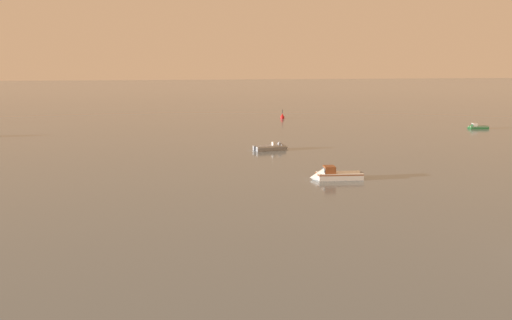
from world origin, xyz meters
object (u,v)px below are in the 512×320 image
Objects in this scene: motorboat_moored_0 at (475,127)px; motorboat_moored_3 at (274,148)px; motorboat_moored_1 at (332,176)px; channel_buoy at (282,117)px.

motorboat_moored_0 is 49.98m from motorboat_moored_3.
motorboat_moored_1 is at bearing -99.11° from motorboat_moored_3.
motorboat_moored_0 is 61.90m from motorboat_moored_1.
motorboat_moored_1 is 1.06× the size of motorboat_moored_3.
channel_buoy is at bearing 62.33° from motorboat_moored_3.
motorboat_moored_3 is (-45.74, -20.15, 0.02)m from motorboat_moored_0.
motorboat_moored_1 is 23.34m from motorboat_moored_3.
motorboat_moored_3 is at bearing -80.74° from motorboat_moored_1.
motorboat_moored_3 is 2.54× the size of channel_buoy.
motorboat_moored_0 is 0.76× the size of motorboat_moored_3.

